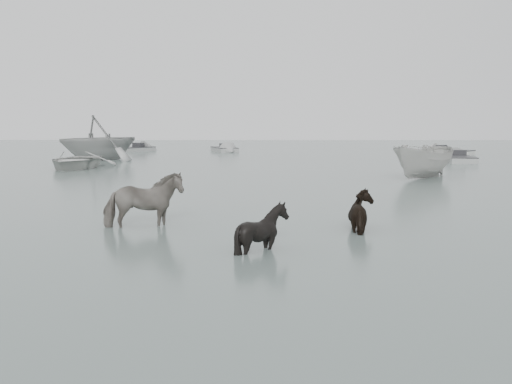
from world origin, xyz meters
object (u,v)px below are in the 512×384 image
Objects in this scene: pony_dark at (366,202)px; pony_black at (262,218)px; pony_pinto at (143,194)px; rowboat_lead at (76,159)px.

pony_black is at bearing 110.63° from pony_dark.
pony_pinto reaches higher than pony_dark.
pony_pinto is 1.46× the size of pony_dark.
pony_pinto is 3.87m from pony_black.
pony_dark is at bearing -53.92° from rowboat_lead.
pony_pinto is at bearing 66.43° from pony_dark.
pony_black reaches higher than rowboat_lead.
pony_dark reaches higher than pony_black.
pony_pinto is 19.59m from rowboat_lead.
rowboat_lead is (-7.57, 18.06, -0.28)m from pony_pinto.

